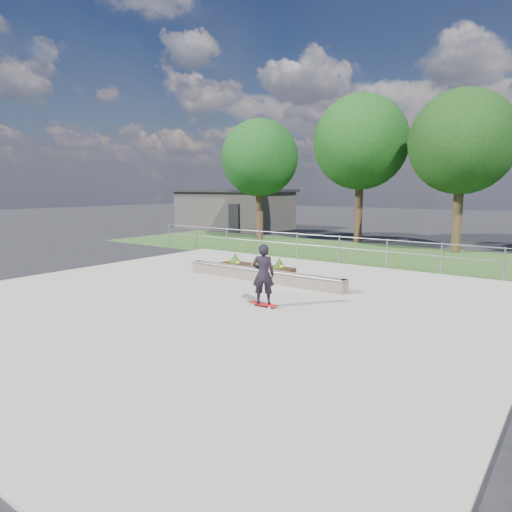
{
  "coord_description": "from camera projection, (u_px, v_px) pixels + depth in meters",
  "views": [
    {
      "loc": [
        8.19,
        -9.36,
        3.13
      ],
      "look_at": [
        0.2,
        1.5,
        1.1
      ],
      "focal_mm": 32.0,
      "sensor_mm": 36.0,
      "label": 1
    }
  ],
  "objects": [
    {
      "name": "skateboarder",
      "position": [
        263.0,
        274.0,
        11.73
      ],
      "size": [
        0.8,
        0.59,
        1.64
      ],
      "color": "white",
      "rests_on": "concrete_slab"
    },
    {
      "name": "tree_mid_left",
      "position": [
        361.0,
        142.0,
        25.3
      ],
      "size": [
        5.25,
        5.25,
        8.25
      ],
      "color": "#301E13",
      "rests_on": "ground"
    },
    {
      "name": "tree_mid_right",
      "position": [
        462.0,
        142.0,
        21.33
      ],
      "size": [
        4.9,
        4.9,
        7.7
      ],
      "color": "#322414",
      "rests_on": "ground"
    },
    {
      "name": "grind_ledge",
      "position": [
        262.0,
        275.0,
        15.02
      ],
      "size": [
        6.0,
        0.44,
        0.43
      ],
      "color": "brown",
      "rests_on": "concrete_slab"
    },
    {
      "name": "grass_verge",
      "position": [
        372.0,
        254.0,
        21.48
      ],
      "size": [
        30.0,
        8.0,
        0.02
      ],
      "primitive_type": "cube",
      "color": "#2A491D",
      "rests_on": "ground"
    },
    {
      "name": "tree_far_left",
      "position": [
        260.0,
        158.0,
        27.04
      ],
      "size": [
        4.55,
        4.55,
        7.15
      ],
      "color": "#342014",
      "rests_on": "ground"
    },
    {
      "name": "planter_bed",
      "position": [
        253.0,
        268.0,
        16.57
      ],
      "size": [
        3.0,
        1.2,
        0.61
      ],
      "color": "black",
      "rests_on": "concrete_slab"
    },
    {
      "name": "ground",
      "position": [
        218.0,
        301.0,
        12.72
      ],
      "size": [
        120.0,
        120.0,
        0.0
      ],
      "primitive_type": "plane",
      "color": "black",
      "rests_on": "ground"
    },
    {
      "name": "concrete_slab",
      "position": [
        218.0,
        300.0,
        12.72
      ],
      "size": [
        15.0,
        15.0,
        0.06
      ],
      "primitive_type": "cube",
      "color": "gray",
      "rests_on": "ground"
    },
    {
      "name": "building",
      "position": [
        234.0,
        209.0,
        35.03
      ],
      "size": [
        8.4,
        5.4,
        3.0
      ],
      "color": "#322E2C",
      "rests_on": "ground"
    },
    {
      "name": "fence",
      "position": [
        339.0,
        246.0,
        18.58
      ],
      "size": [
        20.06,
        0.06,
        1.2
      ],
      "color": "#9C9FA4",
      "rests_on": "ground"
    }
  ]
}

